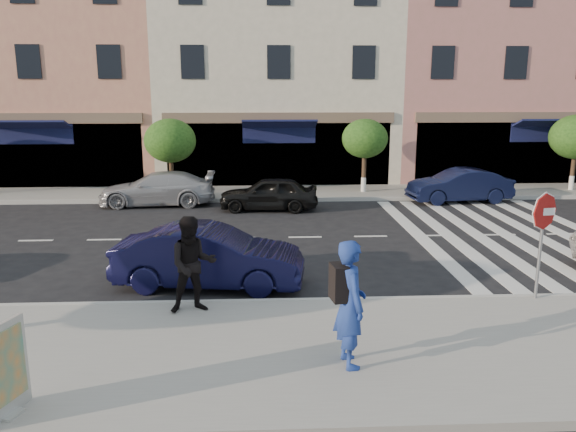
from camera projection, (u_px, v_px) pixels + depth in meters
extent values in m
plane|color=black|center=(319.00, 281.00, 13.07)|extent=(120.00, 120.00, 0.00)
cube|color=gray|center=(341.00, 352.00, 9.40)|extent=(60.00, 4.50, 0.15)
cube|color=gray|center=(292.00, 193.00, 23.77)|extent=(60.00, 3.00, 0.15)
cube|color=tan|center=(62.00, 34.00, 27.55)|extent=(10.00, 9.00, 14.00)
cube|color=beige|center=(276.00, 66.00, 28.39)|extent=(11.00, 9.00, 11.00)
cube|color=#BA726E|center=(510.00, 46.00, 28.74)|extent=(13.00, 9.00, 13.00)
cylinder|color=#473323|center=(172.00, 174.00, 23.14)|extent=(0.18, 0.18, 1.60)
cylinder|color=silver|center=(172.00, 186.00, 23.25)|extent=(0.20, 0.20, 0.60)
ellipsoid|color=#1A3F12|center=(170.00, 141.00, 22.84)|extent=(2.10, 2.10, 1.79)
cylinder|color=#473323|center=(364.00, 171.00, 23.51)|extent=(0.18, 0.18, 1.71)
cylinder|color=silver|center=(363.00, 184.00, 23.63)|extent=(0.20, 0.20, 0.60)
ellipsoid|color=#1A3F12|center=(365.00, 138.00, 23.21)|extent=(1.90, 1.90, 1.62)
cylinder|color=#473323|center=(573.00, 171.00, 23.95)|extent=(0.18, 0.18, 1.65)
cylinder|color=silver|center=(571.00, 183.00, 24.06)|extent=(0.20, 0.20, 0.60)
cylinder|color=gray|center=(540.00, 251.00, 11.41)|extent=(0.07, 0.07, 2.03)
cylinder|color=white|center=(544.00, 211.00, 11.22)|extent=(0.79, 0.12, 0.79)
cylinder|color=#9E1411|center=(545.00, 211.00, 11.20)|extent=(0.73, 0.13, 0.74)
cube|color=white|center=(546.00, 212.00, 11.17)|extent=(0.41, 0.08, 0.15)
imported|color=navy|center=(350.00, 304.00, 8.63)|extent=(0.59, 0.80, 2.02)
imported|color=black|center=(193.00, 265.00, 10.76)|extent=(1.05, 0.90, 1.89)
cube|color=beige|center=(9.00, 414.00, 7.45)|extent=(0.37, 0.37, 0.04)
cube|color=beige|center=(3.00, 371.00, 7.32)|extent=(0.32, 0.82, 1.29)
cube|color=#D88C3F|center=(5.00, 368.00, 7.29)|extent=(0.23, 0.67, 0.99)
imported|color=black|center=(209.00, 257.00, 12.61)|extent=(4.38, 2.00, 1.39)
imported|color=#A0A0A5|center=(157.00, 189.00, 21.54)|extent=(4.44, 1.91, 1.27)
imported|color=black|center=(269.00, 194.00, 20.67)|extent=(3.71, 1.69, 1.23)
imported|color=black|center=(459.00, 186.00, 22.10)|extent=(4.13, 1.79, 1.32)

